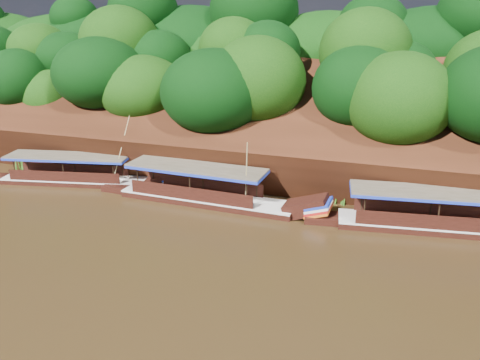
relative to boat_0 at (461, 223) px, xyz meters
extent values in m
plane|color=black|center=(-14.95, -7.72, -0.58)|extent=(160.00, 160.00, 0.00)
cube|color=black|center=(-14.95, 8.28, 2.92)|extent=(120.00, 16.12, 13.64)
cube|color=black|center=(-14.95, 18.28, -0.58)|extent=(120.00, 24.00, 12.00)
ellipsoid|color=#093609|center=(-44.95, 14.28, 8.42)|extent=(20.00, 10.00, 8.00)
ellipsoid|color=#093609|center=(-20.95, 7.28, 2.92)|extent=(18.00, 8.00, 6.40)
ellipsoid|color=#093609|center=(-14.95, 15.28, 8.62)|extent=(24.00, 11.00, 8.40)
cube|color=black|center=(-0.80, -0.11, -0.58)|extent=(13.50, 4.08, 0.94)
cube|color=silver|center=(-0.80, -0.11, -0.13)|extent=(13.51, 4.14, 0.10)
cube|color=#4E4637|center=(-1.62, -0.22, 1.93)|extent=(10.68, 4.02, 0.12)
cube|color=#1B33B0|center=(-1.62, -0.22, 1.80)|extent=(10.68, 4.02, 0.19)
cube|color=black|center=(-16.80, -0.62, -0.58)|extent=(12.97, 2.82, 0.97)
cube|color=silver|center=(-16.80, -0.62, -0.12)|extent=(12.98, 2.89, 0.11)
cube|color=black|center=(-9.55, -0.88, 0.17)|extent=(3.12, 1.88, 1.82)
cube|color=#1B33B0|center=(-8.75, -0.91, 0.50)|extent=(1.65, 1.90, 0.66)
cube|color=#B61714|center=(-8.75, -0.91, 0.13)|extent=(1.65, 1.90, 0.66)
cube|color=#4E4637|center=(-17.61, -0.59, 2.01)|extent=(10.19, 3.08, 0.13)
cube|color=#1B33B0|center=(-17.61, -0.59, 1.88)|extent=(10.19, 3.08, 0.19)
cylinder|color=tan|center=(-13.60, -1.38, 2.24)|extent=(0.52, 1.10, 4.56)
cube|color=black|center=(-28.09, -0.07, -0.58)|extent=(12.61, 4.56, 0.85)
cube|color=silver|center=(-28.09, -0.07, -0.17)|extent=(12.62, 4.63, 0.09)
cube|color=black|center=(-21.24, 1.35, 0.08)|extent=(3.18, 2.12, 1.67)
cube|color=#1B33B0|center=(-20.48, 1.51, 0.36)|extent=(1.82, 1.90, 0.62)
cube|color=#B61714|center=(-20.48, 1.51, 0.04)|extent=(1.82, 1.90, 0.62)
cube|color=#4E4637|center=(-28.86, -0.23, 1.69)|extent=(10.03, 4.32, 0.11)
cube|color=#1B33B0|center=(-28.86, -0.23, 1.58)|extent=(10.03, 4.32, 0.17)
cylinder|color=tan|center=(-24.36, 0.51, 2.48)|extent=(0.99, 1.71, 4.95)
cone|color=#336719|center=(-35.24, 1.52, 0.28)|extent=(1.50, 1.50, 1.72)
cone|color=#336719|center=(-27.33, 1.74, 0.33)|extent=(1.50, 1.50, 1.82)
cone|color=#336719|center=(-21.06, 1.22, 0.12)|extent=(1.50, 1.50, 1.40)
cone|color=#336719|center=(-14.89, 1.79, 0.26)|extent=(1.50, 1.50, 1.68)
cone|color=#336719|center=(-7.72, 2.40, 0.53)|extent=(1.50, 1.50, 2.22)
cone|color=#336719|center=(-3.02, 1.51, 0.24)|extent=(1.50, 1.50, 1.63)
camera|label=1|loc=(-4.60, -29.51, 12.21)|focal=35.00mm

